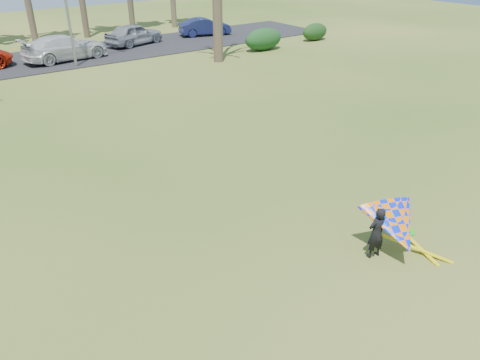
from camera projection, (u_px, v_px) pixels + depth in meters
ground at (285, 245)px, 12.38m from camera, size 100.00×100.00×0.00m
parking_strip at (30, 62)px, 30.23m from camera, size 46.00×7.00×0.06m
hedge_near at (263, 39)px, 33.13m from camera, size 3.06×1.39×1.53m
hedge_far at (315, 32)px, 36.33m from camera, size 2.34×1.10×1.30m
car_3 at (65, 47)px, 30.29m from camera, size 5.67×2.87×1.58m
car_4 at (134, 34)px, 34.53m from camera, size 4.84×3.06×1.54m
car_5 at (205, 27)px, 37.87m from camera, size 4.35×2.45×1.36m
kite_flyer at (396, 227)px, 11.63m from camera, size 2.13×2.39×2.02m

